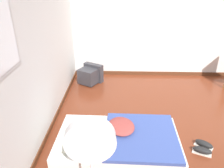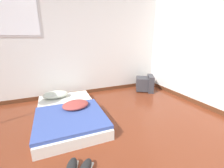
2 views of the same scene
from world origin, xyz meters
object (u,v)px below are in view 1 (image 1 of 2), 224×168
(crt_tv, at_px, (90,75))
(mattress_bed, at_px, (118,139))
(standing_fan, at_px, (91,159))
(sneaker_pair, at_px, (203,147))

(crt_tv, bearing_deg, mattress_bed, -162.52)
(mattress_bed, distance_m, crt_tv, 2.26)
(crt_tv, relative_size, standing_fan, 0.44)
(sneaker_pair, height_order, standing_fan, standing_fan)
(crt_tv, bearing_deg, standing_fan, -172.32)
(mattress_bed, bearing_deg, crt_tv, 17.48)
(standing_fan, bearing_deg, crt_tv, 7.68)
(sneaker_pair, distance_m, standing_fan, 2.12)
(standing_fan, bearing_deg, sneaker_pair, -49.83)
(standing_fan, bearing_deg, mattress_bed, -9.41)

